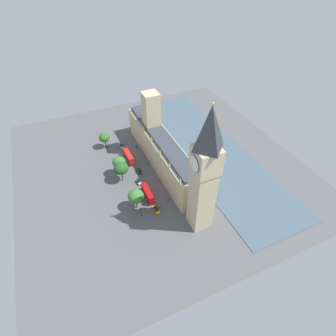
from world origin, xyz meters
TOP-DOWN VIEW (x-y plane):
  - ground_plane at (0.00, 0.00)m, footprint 139.25×139.25m
  - river_thames at (-30.43, 0.00)m, footprint 35.59×125.32m
  - parliament_building at (-1.99, -1.65)m, footprint 11.25×69.25m
  - clock_tower at (-0.80, 41.37)m, footprint 8.92×8.92m
  - car_white_by_river_gate at (13.13, -22.38)m, footprint 2.04×4.77m
  - double_decker_bus_corner at (13.00, -9.27)m, footprint 2.81×10.55m
  - car_dark_green_opposite_hall at (11.25, 1.40)m, footprint 2.05×4.46m
  - car_silver_leading at (13.84, 8.90)m, footprint 1.94×4.06m
  - double_decker_bus_far_end at (13.46, 19.56)m, footprint 2.71×10.52m
  - car_yellow_cab_midblock at (12.91, 28.46)m, footprint 2.14×4.86m
  - pedestrian_kerbside at (5.37, -1.48)m, footprint 0.67×0.64m
  - pedestrian_near_tower at (5.87, -17.91)m, footprint 0.62×0.52m
  - pedestrian_trailing at (5.75, 25.15)m, footprint 0.63×0.69m
  - plane_tree_under_trees at (21.11, -25.74)m, footprint 5.82×5.82m
  - plane_tree_slot_10 at (19.86, 23.13)m, footprint 6.84×6.84m
  - plane_tree_slot_11 at (20.47, 3.96)m, footprint 6.89×6.89m
  - plane_tree_slot_12 at (20.04, -0.65)m, footprint 6.54×6.54m
  - street_lamp_slot_13 at (20.09, -24.25)m, footprint 0.56×0.56m
  - street_lamp_slot_14 at (19.85, 28.63)m, footprint 0.56×0.56m

SIDE VIEW (x-z plane):
  - ground_plane at x=0.00m, z-range 0.00..0.00m
  - river_thames at x=-30.43m, z-range 0.00..0.25m
  - pedestrian_kerbside at x=5.37m, z-range -0.08..1.51m
  - pedestrian_trailing at x=5.75m, z-range -0.08..1.58m
  - pedestrian_near_tower at x=5.87m, z-range -0.09..1.63m
  - car_silver_leading at x=13.84m, z-range 0.01..1.75m
  - car_dark_green_opposite_hall at x=11.25m, z-range 0.02..1.76m
  - car_white_by_river_gate at x=13.13m, z-range 0.02..1.76m
  - car_yellow_cab_midblock at x=12.91m, z-range 0.02..1.76m
  - double_decker_bus_corner at x=13.00m, z-range 0.26..5.01m
  - double_decker_bus_far_end at x=13.46m, z-range 0.26..5.01m
  - street_lamp_slot_13 at x=20.09m, z-range 1.23..7.39m
  - street_lamp_slot_14 at x=19.85m, z-range 1.24..7.47m
  - plane_tree_under_trees at x=21.11m, z-range 2.00..11.01m
  - plane_tree_slot_10 at x=19.86m, z-range 2.11..12.20m
  - plane_tree_slot_12 at x=20.04m, z-range 2.45..12.99m
  - plane_tree_slot_11 at x=20.47m, z-range 2.42..13.18m
  - parliament_building at x=-1.99m, z-range -7.43..26.48m
  - clock_tower at x=-0.80m, z-range 0.95..56.03m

